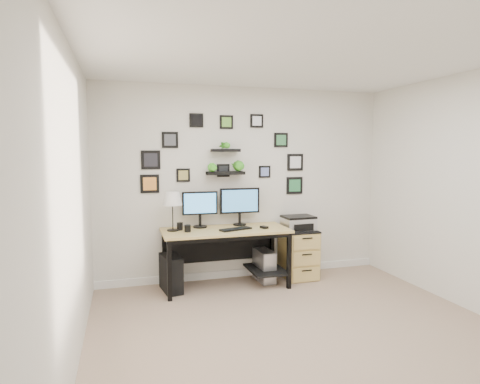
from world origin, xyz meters
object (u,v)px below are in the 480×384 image
object	(u,v)px
printer	(298,223)
monitor_left	(200,207)
table_lamp	(172,200)
pc_tower_grey	(264,266)
mug	(188,228)
desk	(228,238)
pc_tower_black	(171,273)
monitor_right	(240,203)
file_cabinet	(299,253)

from	to	relation	value
printer	monitor_left	bearing A→B (deg)	174.98
table_lamp	pc_tower_grey	distance (m)	1.53
table_lamp	mug	world-z (taller)	table_lamp
table_lamp	mug	size ratio (longest dim) A/B	5.53
desk	pc_tower_black	bearing A→B (deg)	179.62
monitor_left	mug	bearing A→B (deg)	-130.07
table_lamp	pc_tower_grey	xyz separation A→B (m)	(1.21, -0.02, -0.93)
monitor_right	printer	xyz separation A→B (m)	(0.80, -0.13, -0.28)
pc_tower_black	file_cabinet	world-z (taller)	file_cabinet
desk	monitor_left	distance (m)	0.54
pc_tower_black	file_cabinet	size ratio (longest dim) A/B	0.67
monitor_left	pc_tower_black	xyz separation A→B (m)	(-0.41, -0.16, -0.80)
desk	monitor_left	world-z (taller)	monitor_left
monitor_right	mug	distance (m)	0.83
mug	printer	world-z (taller)	printer
file_cabinet	desk	bearing A→B (deg)	-176.76
monitor_right	printer	bearing A→B (deg)	-9.45
monitor_left	pc_tower_black	bearing A→B (deg)	-158.03
monitor_left	table_lamp	size ratio (longest dim) A/B	0.96
table_lamp	printer	distance (m)	1.74
desk	mug	size ratio (longest dim) A/B	18.10
desk	table_lamp	xyz separation A→B (m)	(-0.69, 0.06, 0.52)
monitor_left	printer	distance (m)	1.37
pc_tower_grey	mug	bearing A→B (deg)	-173.89
monitor_right	table_lamp	size ratio (longest dim) A/B	1.11
pc_tower_black	pc_tower_grey	distance (m)	1.25
desk	pc_tower_grey	size ratio (longest dim) A/B	3.73
printer	desk	bearing A→B (deg)	-177.12
table_lamp	pc_tower_black	world-z (taller)	table_lamp
mug	printer	bearing A→B (deg)	4.53
pc_tower_grey	printer	xyz separation A→B (m)	(0.49, 0.01, 0.56)
monitor_right	pc_tower_black	bearing A→B (deg)	-169.32
file_cabinet	monitor_right	bearing A→B (deg)	171.19
file_cabinet	mug	bearing A→B (deg)	-175.25
table_lamp	pc_tower_grey	world-z (taller)	table_lamp
monitor_left	pc_tower_black	distance (m)	0.91
table_lamp	desk	bearing A→B (deg)	-4.67
desk	mug	bearing A→B (deg)	-172.33
pc_tower_black	table_lamp	bearing A→B (deg)	44.23
table_lamp	pc_tower_grey	bearing A→B (deg)	-0.74
file_cabinet	printer	size ratio (longest dim) A/B	1.58
desk	pc_tower_black	world-z (taller)	desk
desk	pc_tower_grey	bearing A→B (deg)	4.51
monitor_left	monitor_right	xyz separation A→B (m)	(0.54, 0.01, 0.02)
pc_tower_grey	printer	world-z (taller)	printer
desk	file_cabinet	distance (m)	1.07
mug	file_cabinet	world-z (taller)	mug
desk	monitor_left	xyz separation A→B (m)	(-0.32, 0.17, 0.40)
mug	pc_tower_grey	world-z (taller)	mug
monitor_left	monitor_right	world-z (taller)	monitor_right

